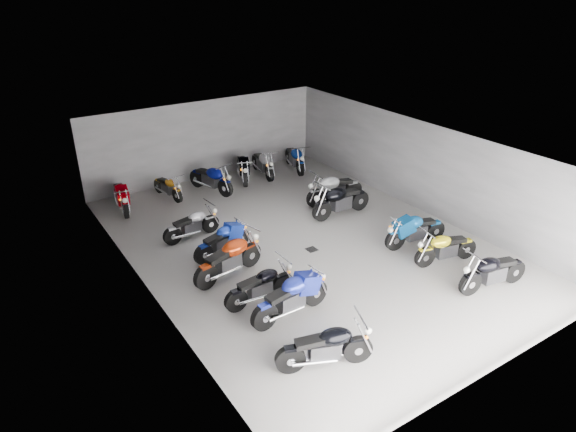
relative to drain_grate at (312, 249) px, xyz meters
name	(u,v)px	position (x,y,z in m)	size (l,w,h in m)	color
ground	(303,243)	(0.00, 0.50, -0.01)	(14.00, 14.00, 0.00)	gray
wall_back	(205,140)	(0.00, 7.50, 1.59)	(10.00, 0.10, 3.20)	gray
wall_left	(143,240)	(-5.00, 0.50, 1.59)	(0.10, 14.00, 3.20)	gray
wall_right	(419,166)	(5.00, 0.50, 1.59)	(0.10, 14.00, 3.20)	gray
ceiling	(304,146)	(0.00, 0.50, 3.21)	(10.00, 14.00, 0.04)	black
drain_grate	(312,249)	(0.00, 0.00, 0.00)	(0.32, 0.32, 0.01)	black
motorcycle_left_a	(326,347)	(-2.79, -4.40, 0.52)	(2.09, 0.91, 0.96)	black
motorcycle_left_b	(292,297)	(-2.40, -2.48, 0.55)	(2.33, 0.51, 1.03)	black
motorcycle_left_c	(261,286)	(-2.72, -1.53, 0.48)	(2.03, 0.39, 0.89)	black
motorcycle_left_d	(229,259)	(-2.83, 0.02, 0.56)	(2.33, 0.72, 1.04)	black
motorcycle_left_e	(223,241)	(-2.44, 1.21, 0.48)	(2.02, 0.59, 0.90)	black
motorcycle_left_f	(192,225)	(-2.76, 2.74, 0.47)	(1.98, 0.43, 0.87)	black
motorcycle_right_a	(493,272)	(2.81, -4.41, 0.52)	(2.20, 0.56, 0.97)	black
motorcycle_right_b	(445,248)	(2.83, -2.78, 0.49)	(2.06, 0.62, 0.91)	black
motorcycle_right_c	(415,230)	(2.86, -1.52, 0.52)	(2.20, 0.54, 0.97)	black
motorcycle_right_e	(340,200)	(2.28, 1.47, 0.57)	(2.39, 0.47, 1.05)	black
motorcycle_right_f	(334,189)	(2.74, 2.42, 0.56)	(2.37, 0.51, 1.04)	black
motorcycle_back_a	(121,196)	(-4.00, 6.14, 0.53)	(0.54, 2.23, 0.98)	black
motorcycle_back_b	(168,187)	(-2.20, 6.28, 0.44)	(0.50, 1.84, 0.81)	black
motorcycle_back_c	(211,179)	(-0.58, 5.91, 0.54)	(0.85, 2.21, 1.00)	black
motorcycle_back_d	(243,167)	(1.06, 6.35, 0.54)	(1.00, 2.16, 1.00)	black
motorcycle_back_e	(263,163)	(2.02, 6.34, 0.53)	(0.57, 2.21, 0.97)	black
motorcycle_back_f	(295,158)	(3.51, 6.16, 0.53)	(0.76, 2.20, 0.99)	black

